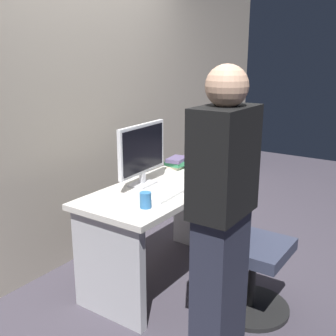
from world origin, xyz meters
name	(u,v)px	position (x,y,z in m)	size (l,w,h in m)	color
ground_plane	(163,277)	(0.00, 0.00, 0.00)	(9.00, 9.00, 0.00)	#3D3842
wall_back	(76,77)	(0.00, 0.84, 1.50)	(6.40, 0.10, 3.00)	#9E9384
desk	(163,216)	(0.00, 0.00, 0.51)	(1.34, 0.65, 0.74)	beige
office_chair	(246,250)	(-0.01, -0.68, 0.43)	(0.52, 0.52, 0.94)	black
person_at_desk	(222,215)	(-0.47, -0.73, 0.84)	(0.40, 0.24, 1.64)	#262838
monitor	(142,151)	(-0.05, 0.14, 1.00)	(0.54, 0.15, 0.46)	silver
keyboard	(170,193)	(-0.11, -0.14, 0.75)	(0.43, 0.13, 0.02)	white
mouse	(192,180)	(0.22, -0.12, 0.76)	(0.06, 0.10, 0.03)	black
cup_near_keyboard	(146,200)	(-0.41, -0.16, 0.79)	(0.07, 0.07, 0.10)	#3372B2
book_stack	(177,162)	(0.50, 0.20, 0.79)	(0.23, 0.16, 0.09)	beige
cell_phone	(216,177)	(0.44, -0.21, 0.75)	(0.07, 0.14, 0.01)	black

